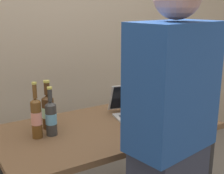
# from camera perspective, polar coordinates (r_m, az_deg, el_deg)

# --- Properties ---
(desk) EXTENTS (1.38, 0.75, 0.74)m
(desk) POSITION_cam_1_polar(r_m,az_deg,el_deg) (2.06, -1.15, -10.31)
(desk) COLOR brown
(desk) RESTS_ON ground
(laptop) EXTENTS (0.40, 0.37, 0.21)m
(laptop) POSITION_cam_1_polar(r_m,az_deg,el_deg) (2.19, 4.67, -3.86)
(laptop) COLOR #B7BABC
(laptop) RESTS_ON desk
(beer_bottle_brown) EXTENTS (0.08, 0.08, 0.31)m
(beer_bottle_brown) POSITION_cam_1_polar(r_m,az_deg,el_deg) (1.97, -11.72, -4.20)
(beer_bottle_brown) COLOR #472B14
(beer_bottle_brown) RESTS_ON desk
(beer_bottle_amber) EXTENTS (0.06, 0.06, 0.34)m
(beer_bottle_amber) POSITION_cam_1_polar(r_m,az_deg,el_deg) (1.84, -13.79, -5.37)
(beer_bottle_amber) COLOR brown
(beer_bottle_amber) RESTS_ON desk
(beer_bottle_dark) EXTENTS (0.07, 0.07, 0.30)m
(beer_bottle_dark) POSITION_cam_1_polar(r_m,az_deg,el_deg) (1.86, -11.18, -5.47)
(beer_bottle_dark) COLOR #333333
(beer_bottle_dark) RESTS_ON desk
(person_figure) EXTENTS (0.44, 0.33, 1.67)m
(person_figure) POSITION_cam_1_polar(r_m,az_deg,el_deg) (1.48, 10.52, -11.40)
(person_figure) COLOR #2D3347
(person_figure) RESTS_ON ground
(back_wall) EXTENTS (6.00, 0.10, 2.60)m
(back_wall) POSITION_cam_1_polar(r_m,az_deg,el_deg) (2.68, -11.19, 10.52)
(back_wall) COLOR tan
(back_wall) RESTS_ON ground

